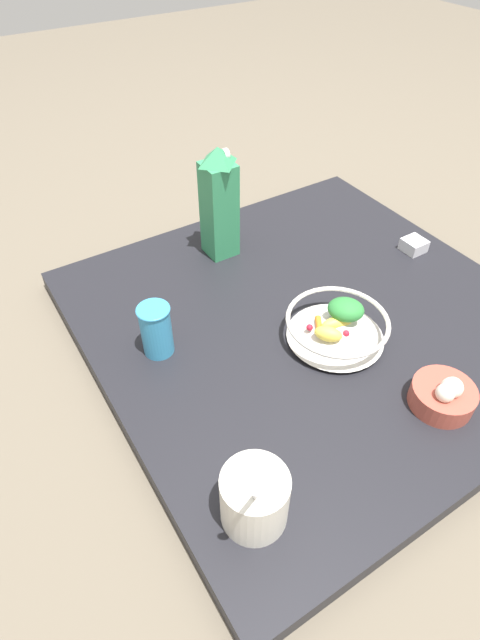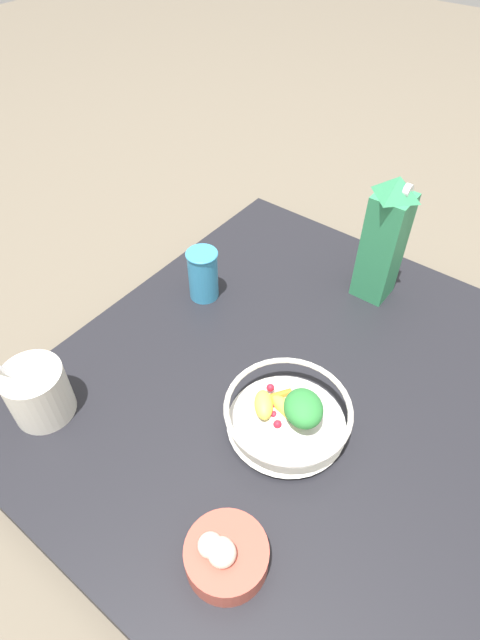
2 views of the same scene
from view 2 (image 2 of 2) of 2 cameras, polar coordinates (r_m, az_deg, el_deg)
name	(u,v)px [view 2 (image 2 of 2)]	position (r m, az deg, el deg)	size (l,w,h in m)	color
ground_plane	(313,410)	(0.99, 8.35, -10.17)	(6.00, 6.00, 0.00)	#665B4C
countertop	(314,403)	(0.97, 8.50, -9.38)	(0.97, 0.97, 0.05)	black
fruit_bowl	(288,414)	(0.87, 5.50, -10.65)	(0.22, 0.22, 0.09)	silver
milk_carton	(384,239)	(1.08, 16.18, 8.85)	(0.07, 0.07, 0.29)	#338C59
yogurt_tub	(37,390)	(0.94, -22.18, -7.44)	(0.14, 0.11, 0.24)	silver
drinking_cup	(203,273)	(1.08, -4.25, 5.33)	(0.07, 0.07, 0.12)	#3893C6
garlic_bowl	(225,555)	(0.77, -1.73, -25.25)	(0.12, 0.12, 0.08)	#B24C3D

